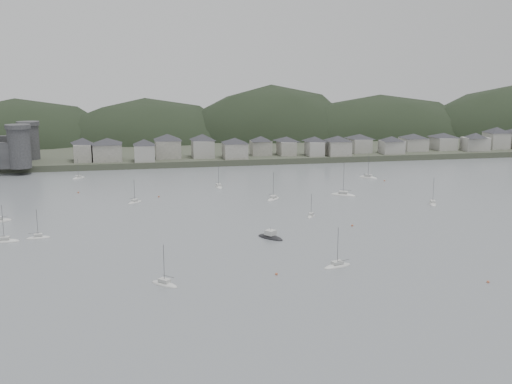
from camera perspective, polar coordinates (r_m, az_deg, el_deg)
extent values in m
plane|color=slate|center=(142.08, 6.12, -8.28)|extent=(900.00, 900.00, 0.00)
cube|color=#383D2D|center=(426.82, -5.94, 5.15)|extent=(900.00, 250.00, 3.00)
ellipsoid|color=black|center=(409.37, -21.21, 2.53)|extent=(138.98, 92.48, 81.13)
ellipsoid|color=black|center=(404.40, -10.15, 3.05)|extent=(132.08, 90.41, 79.74)
ellipsoid|color=black|center=(415.07, 1.39, 3.06)|extent=(133.88, 88.37, 101.41)
ellipsoid|color=black|center=(433.03, 11.32, 3.50)|extent=(165.81, 81.78, 82.55)
cylinder|color=#343436|center=(299.79, -21.23, 3.81)|extent=(10.00, 10.00, 18.00)
cylinder|color=#343436|center=(327.29, -20.43, 4.36)|extent=(10.00, 10.00, 17.00)
cube|color=#343436|center=(313.86, -20.78, 3.60)|extent=(3.50, 30.00, 12.00)
cube|color=gray|center=(312.80, -15.81, 3.57)|extent=(8.34, 12.91, 8.59)
pyramid|color=#2A2A2F|center=(312.10, -15.87, 4.62)|extent=(15.78, 15.78, 3.01)
cube|color=gray|center=(311.51, -13.67, 3.63)|extent=(13.68, 13.35, 8.36)
pyramid|color=#2A2A2F|center=(310.82, -13.72, 4.66)|extent=(20.07, 20.07, 2.93)
cube|color=#A3A099|center=(306.09, -10.38, 3.60)|extent=(9.78, 10.20, 8.08)
pyramid|color=#2A2A2F|center=(305.41, -10.42, 4.62)|extent=(14.83, 14.83, 2.83)
cube|color=gray|center=(316.01, -8.23, 4.01)|extent=(12.59, 13.33, 9.09)
pyramid|color=#2A2A2F|center=(315.29, -8.27, 5.11)|extent=(19.24, 19.24, 3.18)
cube|color=#A3A099|center=(316.00, -4.99, 4.06)|extent=(10.74, 12.17, 8.87)
pyramid|color=#2A2A2F|center=(315.29, -5.01, 5.14)|extent=(17.01, 17.01, 3.10)
cube|color=gray|center=(311.79, -1.98, 3.89)|extent=(11.63, 12.09, 7.69)
pyramid|color=#2A2A2F|center=(311.15, -1.99, 4.83)|extent=(17.61, 17.61, 2.69)
cube|color=gray|center=(323.08, 0.45, 4.14)|extent=(10.37, 9.35, 7.44)
pyramid|color=#2A2A2F|center=(322.48, 0.45, 5.02)|extent=(14.65, 14.65, 2.60)
cube|color=gray|center=(323.81, 2.86, 4.12)|extent=(8.24, 12.20, 7.22)
pyramid|color=#2A2A2F|center=(323.22, 2.87, 4.98)|extent=(15.17, 15.17, 2.53)
cube|color=#A3A099|center=(322.51, 5.48, 4.07)|extent=(8.06, 10.91, 7.46)
pyramid|color=#2A2A2F|center=(321.91, 5.50, 4.96)|extent=(14.08, 14.08, 2.61)
cube|color=gray|center=(324.89, 7.65, 4.10)|extent=(11.73, 11.78, 7.66)
pyramid|color=#2A2A2F|center=(324.28, 7.67, 5.00)|extent=(17.46, 17.46, 2.68)
cube|color=#A3A099|center=(339.51, 9.63, 4.32)|extent=(10.19, 13.02, 7.33)
pyramid|color=#2A2A2F|center=(338.95, 9.66, 5.15)|extent=(17.23, 17.23, 2.57)
cube|color=#A3A099|center=(337.14, 12.54, 4.12)|extent=(11.70, 9.81, 6.88)
pyramid|color=#2A2A2F|center=(336.60, 12.58, 4.90)|extent=(15.97, 15.97, 2.41)
cube|color=#A3A099|center=(352.18, 14.47, 4.34)|extent=(12.83, 12.48, 7.00)
pyramid|color=#2A2A2F|center=(351.66, 14.51, 5.11)|extent=(18.79, 18.79, 2.45)
cube|color=#A3A099|center=(361.01, 17.06, 4.37)|extent=(11.07, 13.50, 6.97)
pyramid|color=#2A2A2F|center=(360.50, 17.11, 5.11)|extent=(18.25, 18.25, 2.44)
cube|color=#A3A099|center=(361.96, 19.78, 4.24)|extent=(13.75, 9.12, 7.34)
pyramid|color=#2A2A2F|center=(361.43, 19.83, 5.02)|extent=(16.97, 16.97, 2.57)
cube|color=#A3A099|center=(376.07, 21.51, 4.50)|extent=(11.37, 11.57, 9.05)
pyramid|color=#2A2A2F|center=(375.46, 21.58, 5.42)|extent=(17.03, 17.03, 3.17)
ellipsoid|color=silver|center=(236.57, 8.15, -0.32)|extent=(9.87, 8.38, 1.98)
cube|color=#BBBBB7|center=(236.31, 8.16, -0.01)|extent=(4.08, 3.80, 0.70)
cylinder|color=#3F3F42|center=(235.37, 8.19, 1.19)|extent=(0.12, 0.12, 12.37)
cylinder|color=#3F3F42|center=(237.65, 8.40, 0.18)|extent=(3.66, 2.70, 0.10)
ellipsoid|color=silver|center=(227.89, 16.16, -1.11)|extent=(5.07, 8.06, 1.54)
cube|color=#BBBBB7|center=(227.67, 16.18, -0.85)|extent=(2.55, 3.12, 0.70)
cylinder|color=#3F3F42|center=(226.91, 16.23, 0.11)|extent=(0.12, 0.12, 9.62)
cylinder|color=#3F3F42|center=(228.45, 15.92, -0.65)|extent=(1.34, 3.26, 0.10)
ellipsoid|color=silver|center=(250.77, -3.51, 0.45)|extent=(2.94, 8.14, 1.60)
cube|color=#BBBBB7|center=(250.56, -3.51, 0.69)|extent=(1.90, 2.89, 0.70)
cylinder|color=#3F3F42|center=(249.84, -3.52, 1.61)|extent=(0.12, 0.12, 10.03)
cylinder|color=#3F3F42|center=(251.87, -3.55, 0.88)|extent=(0.27, 3.61, 0.10)
ellipsoid|color=silver|center=(276.52, 10.42, 1.31)|extent=(8.01, 8.84, 1.81)
cube|color=#BBBBB7|center=(276.31, 10.43, 1.56)|extent=(3.56, 3.72, 0.70)
cylinder|color=#3F3F42|center=(275.57, 10.47, 2.50)|extent=(0.12, 0.12, 11.34)
cylinder|color=#3F3F42|center=(274.68, 10.33, 1.62)|extent=(2.68, 3.21, 0.10)
ellipsoid|color=silver|center=(185.92, -22.43, -4.32)|extent=(8.37, 2.80, 1.66)
cube|color=#BBBBB7|center=(185.64, -22.46, -3.99)|extent=(2.94, 1.88, 0.70)
cylinder|color=#3F3F42|center=(184.62, -22.56, -2.72)|extent=(0.12, 0.12, 10.41)
ellipsoid|color=silver|center=(227.10, 1.62, -0.70)|extent=(7.23, 7.82, 1.62)
cube|color=#BBBBB7|center=(226.87, 1.62, -0.42)|extent=(3.19, 3.31, 0.70)
cylinder|color=#3F3F42|center=(226.07, 1.63, 0.59)|extent=(0.12, 0.12, 10.11)
cylinder|color=#3F3F42|center=(227.61, 1.33, -0.24)|extent=(2.44, 2.83, 0.10)
ellipsoid|color=silver|center=(201.75, 5.16, -2.29)|extent=(4.68, 5.99, 1.17)
cube|color=#BBBBB7|center=(201.54, 5.17, -2.05)|extent=(2.18, 2.43, 0.70)
cylinder|color=#3F3F42|center=(200.88, 5.18, -1.23)|extent=(0.12, 0.12, 7.34)
cylinder|color=#3F3F42|center=(200.74, 5.40, -1.94)|extent=(1.47, 2.30, 0.10)
cylinder|color=#3F3F42|center=(208.62, -22.73, -2.18)|extent=(3.76, 2.35, 0.10)
ellipsoid|color=silver|center=(152.32, 7.60, -6.92)|extent=(8.24, 4.84, 1.57)
cube|color=#BBBBB7|center=(151.98, 7.61, -6.53)|extent=(3.15, 2.50, 0.70)
cylinder|color=#3F3F42|center=(150.81, 7.65, -5.10)|extent=(0.12, 0.12, 9.81)
cylinder|color=#3F3F42|center=(151.85, 8.15, -6.35)|extent=(3.38, 1.20, 0.10)
ellipsoid|color=silver|center=(282.39, -16.23, 1.25)|extent=(6.21, 6.44, 1.36)
cube|color=#BBBBB7|center=(282.23, -16.24, 1.44)|extent=(2.71, 2.75, 0.70)
cylinder|color=#3F3F42|center=(281.68, -16.28, 2.13)|extent=(0.12, 0.12, 8.47)
cylinder|color=#3F3F42|center=(281.19, -16.09, 1.53)|extent=(2.15, 2.30, 0.10)
ellipsoid|color=silver|center=(140.43, -8.54, -8.56)|extent=(6.88, 6.95, 1.48)
cube|color=#BBBBB7|center=(140.08, -8.55, -8.16)|extent=(2.98, 2.99, 0.70)
cylinder|color=#3F3F42|center=(138.88, -8.60, -6.70)|extent=(0.12, 0.12, 9.26)
cylinder|color=#3F3F42|center=(140.84, -8.20, -7.80)|extent=(2.40, 2.45, 0.10)
ellipsoid|color=silver|center=(225.87, -11.25, -0.98)|extent=(6.13, 6.07, 1.31)
cube|color=#BBBBB7|center=(225.67, -11.26, -0.75)|extent=(2.64, 2.63, 0.70)
cylinder|color=#3F3F42|center=(225.01, -11.29, 0.07)|extent=(0.12, 0.12, 8.17)
cylinder|color=#3F3F42|center=(226.36, -11.48, -0.58)|extent=(2.17, 2.13, 0.10)
ellipsoid|color=silver|center=(186.37, -19.66, -4.08)|extent=(6.90, 3.03, 1.33)
cube|color=#BBBBB7|center=(186.13, -19.68, -3.79)|extent=(2.51, 1.77, 0.70)
cylinder|color=#3F3F42|center=(185.31, -19.75, -2.79)|extent=(0.12, 0.12, 8.34)
cylinder|color=#3F3F42|center=(186.33, -20.05, -3.63)|extent=(2.99, 0.51, 0.10)
ellipsoid|color=black|center=(175.78, 1.35, -4.32)|extent=(7.88, 9.11, 1.97)
cube|color=#BBBBB7|center=(175.34, 1.36, -3.80)|extent=(3.60, 3.64, 1.40)
cylinder|color=#3F3F42|center=(175.11, 1.36, -3.52)|extent=(0.10, 0.10, 1.20)
sphere|color=#B15C3B|center=(145.49, 1.92, -7.67)|extent=(0.70, 0.70, 0.70)
sphere|color=#B15C3B|center=(191.35, 8.97, -3.12)|extent=(0.70, 0.70, 0.70)
sphere|color=#B15C3B|center=(270.31, 11.90, 1.04)|extent=(0.70, 0.70, 0.70)
sphere|color=#B15C3B|center=(149.93, 20.85, -7.86)|extent=(0.70, 0.70, 0.70)
sphere|color=#B15C3B|center=(249.29, -16.26, -0.04)|extent=(0.70, 0.70, 0.70)
sphere|color=#B15C3B|center=(234.27, -9.06, -0.44)|extent=(0.70, 0.70, 0.70)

